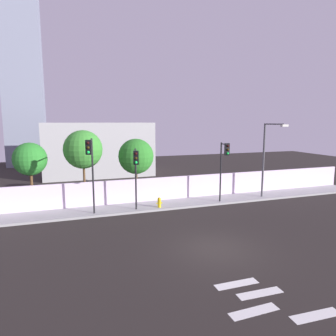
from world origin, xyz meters
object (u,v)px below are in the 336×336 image
at_px(fire_hydrant, 159,202).
at_px(roadside_tree_leftmost, 30,159).
at_px(traffic_light_left, 136,167).
at_px(street_lamp_curbside, 267,153).
at_px(traffic_light_center, 224,159).
at_px(traffic_light_right, 91,161).
at_px(roadside_tree_midleft, 83,150).
at_px(roadside_tree_midright, 136,156).

bearing_deg(fire_hydrant, roadside_tree_leftmost, 161.84).
distance_m(traffic_light_left, street_lamp_curbside, 10.94).
bearing_deg(traffic_light_left, fire_hydrant, 22.90).
distance_m(traffic_light_center, traffic_light_right, 9.77).
bearing_deg(roadside_tree_leftmost, traffic_light_right, -42.77).
relative_size(street_lamp_curbside, roadside_tree_midleft, 1.06).
height_order(traffic_light_right, fire_hydrant, traffic_light_right).
height_order(traffic_light_center, roadside_tree_midleft, roadside_tree_midleft).
bearing_deg(traffic_light_left, roadside_tree_midleft, 130.87).
height_order(traffic_light_left, roadside_tree_leftmost, roadside_tree_leftmost).
distance_m(street_lamp_curbside, fire_hydrant, 9.60).
distance_m(roadside_tree_leftmost, roadside_tree_midleft, 3.68).
xyz_separation_m(roadside_tree_leftmost, roadside_tree_midleft, (3.63, 0.00, 0.58)).
bearing_deg(fire_hydrant, traffic_light_left, -157.10).
distance_m(traffic_light_center, roadside_tree_leftmost, 13.99).
bearing_deg(street_lamp_curbside, roadside_tree_midright, 163.95).
bearing_deg(fire_hydrant, roadside_tree_midright, 109.67).
xyz_separation_m(traffic_light_left, fire_hydrant, (1.87, 0.79, -2.79)).
bearing_deg(traffic_light_center, traffic_light_right, -178.08).
bearing_deg(roadside_tree_midleft, roadside_tree_midright, 0.00).
bearing_deg(roadside_tree_leftmost, traffic_light_left, -28.15).
xyz_separation_m(traffic_light_right, street_lamp_curbside, (13.81, 0.67, -0.06)).
bearing_deg(fire_hydrant, traffic_light_center, -4.69).
bearing_deg(roadside_tree_midleft, traffic_light_right, -86.43).
distance_m(traffic_light_right, roadside_tree_midleft, 3.59).
height_order(traffic_light_left, fire_hydrant, traffic_light_left).
relative_size(street_lamp_curbside, roadside_tree_leftmost, 1.24).
distance_m(roadside_tree_midleft, roadside_tree_midright, 4.04).
distance_m(traffic_light_center, fire_hydrant, 5.80).
height_order(traffic_light_center, fire_hydrant, traffic_light_center).
xyz_separation_m(traffic_light_left, roadside_tree_midleft, (-3.13, 3.62, 0.92)).
xyz_separation_m(street_lamp_curbside, fire_hydrant, (-9.04, 0.06, -3.25)).
bearing_deg(roadside_tree_midright, street_lamp_curbside, -16.05).
height_order(traffic_light_center, traffic_light_right, traffic_light_right).
xyz_separation_m(traffic_light_right, roadside_tree_midright, (3.76, 3.56, -0.25)).
relative_size(fire_hydrant, roadside_tree_leftmost, 0.15).
xyz_separation_m(street_lamp_curbside, roadside_tree_midright, (-10.05, 2.89, -0.20)).
distance_m(traffic_light_left, roadside_tree_midright, 3.73).
relative_size(roadside_tree_leftmost, roadside_tree_midright, 0.97).
relative_size(fire_hydrant, roadside_tree_midright, 0.15).
relative_size(traffic_light_right, roadside_tree_midright, 1.02).
bearing_deg(roadside_tree_midright, traffic_light_center, -28.39).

